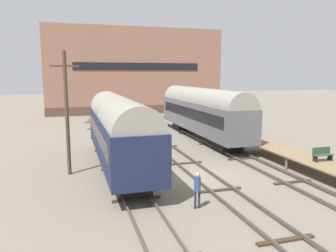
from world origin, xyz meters
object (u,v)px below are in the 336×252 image
at_px(train_car_grey, 201,110).
at_px(utility_pole, 67,112).
at_px(person_worker, 197,187).
at_px(bench, 322,154).
at_px(train_car_navy, 119,128).

xyz_separation_m(train_car_grey, utility_pole, (-13.15, -8.96, 1.22)).
bearing_deg(train_car_grey, person_worker, -112.91).
height_order(bench, person_worker, bench).
bearing_deg(utility_pole, bench, -17.31).
bearing_deg(person_worker, bench, 15.57).
height_order(train_car_grey, person_worker, train_car_grey).
bearing_deg(train_car_navy, bench, -22.70).
bearing_deg(train_car_navy, person_worker, -71.46).
bearing_deg(utility_pole, person_worker, -51.85).
distance_m(bench, utility_pole, 17.00).
bearing_deg(train_car_navy, train_car_grey, 41.62).
distance_m(train_car_navy, utility_pole, 3.65).
distance_m(train_car_navy, person_worker, 8.67).
xyz_separation_m(train_car_navy, bench, (12.62, -5.28, -1.46)).
height_order(person_worker, utility_pole, utility_pole).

